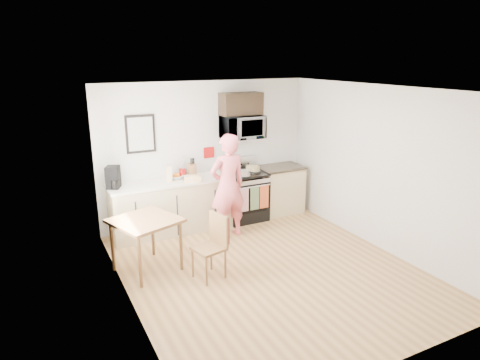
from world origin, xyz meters
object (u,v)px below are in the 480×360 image
range (244,197)px  dining_table (145,225)px  person (228,186)px  chair (216,236)px  cake (253,169)px  microwave (242,127)px

range → dining_table: size_ratio=1.24×
person → chair: 1.43m
range → cake: size_ratio=3.75×
person → dining_table: bearing=16.8°
dining_table → cake: (2.37, 1.15, 0.27)m
microwave → chair: (-1.37, -1.87, -1.17)m
microwave → cake: size_ratio=2.45×
range → chair: (-1.37, -1.76, 0.15)m
person → range: bearing=-140.7°
microwave → dining_table: microwave is taller
microwave → cake: (0.16, -0.13, -0.79)m
microwave → dining_table: (-2.21, -1.28, -1.06)m
dining_table → cake: bearing=25.9°
microwave → chair: 2.60m
range → dining_table: 2.52m
range → microwave: microwave is taller
person → dining_table: size_ratio=1.92×
microwave → dining_table: bearing=-149.8°
microwave → cake: 0.81m
range → person: size_ratio=0.65×
person → cake: person is taller
cake → dining_table: bearing=-154.1°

